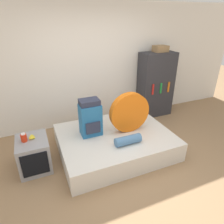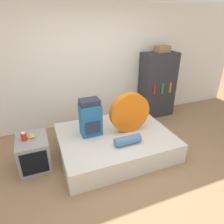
{
  "view_description": "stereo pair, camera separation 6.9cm",
  "coord_description": "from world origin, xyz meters",
  "px_view_note": "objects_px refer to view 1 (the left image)",
  "views": [
    {
      "loc": [
        -1.22,
        -2.16,
        2.31
      ],
      "look_at": [
        -0.02,
        0.69,
        0.81
      ],
      "focal_mm": 32.0,
      "sensor_mm": 36.0,
      "label": 1
    },
    {
      "loc": [
        -1.16,
        -2.19,
        2.31
      ],
      "look_at": [
        -0.02,
        0.69,
        0.81
      ],
      "focal_mm": 32.0,
      "sensor_mm": 36.0,
      "label": 2
    }
  ],
  "objects_px": {
    "backpack": "(90,118)",
    "bookshelf": "(156,85)",
    "tent_bag": "(129,112)",
    "sleeping_roll": "(128,140)",
    "television": "(34,154)",
    "canister": "(24,138)",
    "cardboard_box": "(160,49)"
  },
  "relations": [
    {
      "from": "tent_bag",
      "to": "television",
      "type": "distance_m",
      "value": 1.76
    },
    {
      "from": "tent_bag",
      "to": "canister",
      "type": "distance_m",
      "value": 1.8
    },
    {
      "from": "backpack",
      "to": "sleeping_roll",
      "type": "xyz_separation_m",
      "value": [
        0.47,
        -0.55,
        -0.25
      ]
    },
    {
      "from": "canister",
      "to": "bookshelf",
      "type": "bearing_deg",
      "value": 17.66
    },
    {
      "from": "canister",
      "to": "bookshelf",
      "type": "distance_m",
      "value": 3.21
    },
    {
      "from": "backpack",
      "to": "bookshelf",
      "type": "relative_size",
      "value": 0.43
    },
    {
      "from": "television",
      "to": "canister",
      "type": "xyz_separation_m",
      "value": [
        -0.1,
        0.01,
        0.34
      ]
    },
    {
      "from": "cardboard_box",
      "to": "tent_bag",
      "type": "bearing_deg",
      "value": -140.8
    },
    {
      "from": "sleeping_roll",
      "to": "television",
      "type": "xyz_separation_m",
      "value": [
        -1.48,
        0.45,
        -0.17
      ]
    },
    {
      "from": "bookshelf",
      "to": "tent_bag",
      "type": "bearing_deg",
      "value": -140.29
    },
    {
      "from": "backpack",
      "to": "television",
      "type": "xyz_separation_m",
      "value": [
        -1.01,
        -0.09,
        -0.42
      ]
    },
    {
      "from": "sleeping_roll",
      "to": "television",
      "type": "bearing_deg",
      "value": 162.94
    },
    {
      "from": "tent_bag",
      "to": "sleeping_roll",
      "type": "relative_size",
      "value": 1.64
    },
    {
      "from": "tent_bag",
      "to": "bookshelf",
      "type": "xyz_separation_m",
      "value": [
        1.26,
        1.04,
        0.04
      ]
    },
    {
      "from": "sleeping_roll",
      "to": "canister",
      "type": "distance_m",
      "value": 1.65
    },
    {
      "from": "tent_bag",
      "to": "bookshelf",
      "type": "height_order",
      "value": "bookshelf"
    },
    {
      "from": "cardboard_box",
      "to": "canister",
      "type": "bearing_deg",
      "value": -162.19
    },
    {
      "from": "sleeping_roll",
      "to": "cardboard_box",
      "type": "relative_size",
      "value": 1.47
    },
    {
      "from": "bookshelf",
      "to": "cardboard_box",
      "type": "xyz_separation_m",
      "value": [
        0.06,
        0.03,
        0.85
      ]
    },
    {
      "from": "tent_bag",
      "to": "cardboard_box",
      "type": "height_order",
      "value": "cardboard_box"
    },
    {
      "from": "sleeping_roll",
      "to": "canister",
      "type": "height_order",
      "value": "canister"
    },
    {
      "from": "backpack",
      "to": "canister",
      "type": "relative_size",
      "value": 4.79
    },
    {
      "from": "bookshelf",
      "to": "cardboard_box",
      "type": "bearing_deg",
      "value": 25.65
    },
    {
      "from": "sleeping_roll",
      "to": "cardboard_box",
      "type": "xyz_separation_m",
      "value": [
        1.53,
        1.46,
        1.19
      ]
    },
    {
      "from": "tent_bag",
      "to": "television",
      "type": "height_order",
      "value": "tent_bag"
    },
    {
      "from": "backpack",
      "to": "sleeping_roll",
      "type": "relative_size",
      "value": 1.47
    },
    {
      "from": "tent_bag",
      "to": "cardboard_box",
      "type": "distance_m",
      "value": 1.92
    },
    {
      "from": "backpack",
      "to": "television",
      "type": "bearing_deg",
      "value": -174.83
    },
    {
      "from": "sleeping_roll",
      "to": "television",
      "type": "relative_size",
      "value": 0.75
    },
    {
      "from": "canister",
      "to": "cardboard_box",
      "type": "bearing_deg",
      "value": 17.81
    },
    {
      "from": "backpack",
      "to": "tent_bag",
      "type": "relative_size",
      "value": 0.9
    },
    {
      "from": "canister",
      "to": "cardboard_box",
      "type": "height_order",
      "value": "cardboard_box"
    }
  ]
}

